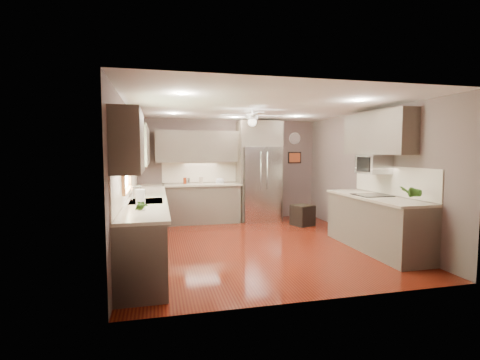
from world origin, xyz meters
name	(u,v)px	position (x,y,z in m)	size (l,w,h in m)	color
floor	(256,244)	(0.00, 0.00, 0.00)	(5.00, 5.00, 0.00)	#4F110A
ceiling	(257,107)	(0.00, 0.00, 2.50)	(5.00, 5.00, 0.00)	white
wall_back	(229,170)	(0.00, 2.50, 1.25)	(4.50, 4.50, 0.00)	brown
wall_front	(318,192)	(0.00, -2.50, 1.25)	(4.50, 4.50, 0.00)	brown
wall_left	(127,179)	(-2.25, 0.00, 1.25)	(5.00, 5.00, 0.00)	brown
wall_right	(366,175)	(2.25, 0.00, 1.25)	(5.00, 5.00, 0.00)	brown
canister_a	(185,181)	(-1.12, 2.23, 1.02)	(0.09, 0.09, 0.15)	maroon
canister_b	(188,181)	(-1.05, 2.20, 1.01)	(0.10, 0.10, 0.15)	silver
canister_c	(201,180)	(-0.75, 2.20, 1.03)	(0.10, 0.10, 0.16)	tan
soap_bottle	(138,192)	(-2.08, 0.08, 1.03)	(0.08, 0.08, 0.17)	white
potted_plant_left	(141,206)	(-1.94, -1.87, 1.07)	(0.14, 0.09, 0.27)	#2F5E1A
potted_plant_right	(410,192)	(1.90, -1.64, 1.11)	(0.19, 0.15, 0.34)	#2F5E1A
bowl	(220,182)	(-0.28, 2.20, 0.96)	(0.20, 0.20, 0.05)	tan
left_run	(146,222)	(-1.95, 0.15, 0.48)	(0.65, 4.70, 1.45)	brown
back_run	(202,203)	(-0.72, 2.20, 0.48)	(1.85, 0.65, 1.45)	brown
uppers	(210,143)	(-0.74, 0.71, 1.87)	(4.50, 4.70, 0.95)	brown
window	(126,162)	(-2.22, -0.50, 1.55)	(0.05, 1.12, 0.92)	#BFF2B2
sink	(146,203)	(-1.93, -0.50, 0.91)	(0.50, 0.70, 0.32)	silver
refrigerator	(260,173)	(0.70, 2.16, 1.19)	(1.06, 0.75, 2.45)	silver
right_run	(376,222)	(1.93, -0.80, 0.48)	(0.70, 2.20, 1.45)	brown
microwave	(374,164)	(2.03, -0.55, 1.48)	(0.43, 0.55, 0.34)	silver
ceiling_fan	(252,118)	(0.00, 0.30, 2.33)	(1.18, 1.18, 0.32)	white
recessed_lights	(249,110)	(-0.04, 0.40, 2.49)	(2.84, 3.14, 0.01)	white
wall_clock	(295,138)	(1.75, 2.48, 2.05)	(0.30, 0.03, 0.30)	white
framed_print	(295,158)	(1.75, 2.48, 1.55)	(0.36, 0.03, 0.30)	black
stool	(303,215)	(1.50, 1.35, 0.24)	(0.55, 0.55, 0.49)	black
paper_towel	(140,200)	(-1.97, -1.42, 1.08)	(0.12, 0.12, 0.30)	white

